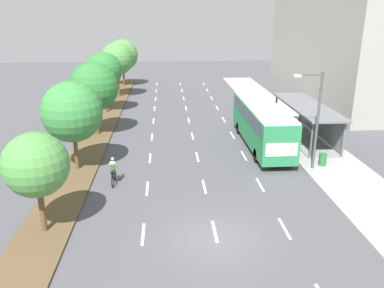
# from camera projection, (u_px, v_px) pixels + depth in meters

# --- Properties ---
(ground_plane) EXTENTS (140.00, 140.00, 0.00)m
(ground_plane) POSITION_uv_depth(u_px,v_px,m) (216.00, 238.00, 18.37)
(ground_plane) COLOR #4C4C51
(median_strip) EXTENTS (2.60, 52.00, 0.12)m
(median_strip) POSITION_uv_depth(u_px,v_px,m) (102.00, 125.00, 36.68)
(median_strip) COLOR brown
(median_strip) RESTS_ON ground
(sidewalk_right) EXTENTS (4.50, 52.00, 0.15)m
(sidewalk_right) POSITION_uv_depth(u_px,v_px,m) (284.00, 121.00, 37.83)
(sidewalk_right) COLOR #9E9E99
(sidewalk_right) RESTS_ON ground
(lane_divider_left) EXTENTS (0.14, 48.28, 0.01)m
(lane_divider_left) POSITION_uv_depth(u_px,v_px,m) (153.00, 128.00, 35.73)
(lane_divider_left) COLOR white
(lane_divider_left) RESTS_ON ground
(lane_divider_center) EXTENTS (0.14, 48.28, 0.01)m
(lane_divider_center) POSITION_uv_depth(u_px,v_px,m) (191.00, 128.00, 35.96)
(lane_divider_center) COLOR white
(lane_divider_center) RESTS_ON ground
(lane_divider_right) EXTENTS (0.14, 48.28, 0.01)m
(lane_divider_right) POSITION_uv_depth(u_px,v_px,m) (228.00, 127.00, 36.19)
(lane_divider_right) COLOR white
(lane_divider_right) RESTS_ON ground
(bus_shelter) EXTENTS (2.90, 10.12, 2.86)m
(bus_shelter) POSITION_uv_depth(u_px,v_px,m) (309.00, 118.00, 31.92)
(bus_shelter) COLOR gray
(bus_shelter) RESTS_ON sidewalk_right
(bus) EXTENTS (2.54, 11.29, 3.37)m
(bus) POSITION_uv_depth(u_px,v_px,m) (261.00, 121.00, 30.45)
(bus) COLOR #28844C
(bus) RESTS_ON ground
(cyclist) EXTENTS (0.46, 1.82, 1.71)m
(cyclist) POSITION_uv_depth(u_px,v_px,m) (113.00, 172.00, 24.02)
(cyclist) COLOR black
(cyclist) RESTS_ON ground
(median_tree_nearest) EXTENTS (3.06, 3.06, 4.96)m
(median_tree_nearest) POSITION_uv_depth(u_px,v_px,m) (36.00, 165.00, 17.75)
(median_tree_nearest) COLOR brown
(median_tree_nearest) RESTS_ON median_strip
(median_tree_second) EXTENTS (3.97, 3.97, 5.92)m
(median_tree_second) POSITION_uv_depth(u_px,v_px,m) (72.00, 112.00, 25.05)
(median_tree_second) COLOR brown
(median_tree_second) RESTS_ON median_strip
(median_tree_third) EXTENTS (4.09, 4.09, 6.16)m
(median_tree_third) POSITION_uv_depth(u_px,v_px,m) (94.00, 87.00, 32.47)
(median_tree_third) COLOR brown
(median_tree_third) RESTS_ON median_strip
(median_tree_fourth) EXTENTS (3.72, 3.72, 6.22)m
(median_tree_fourth) POSITION_uv_depth(u_px,v_px,m) (104.00, 71.00, 39.84)
(median_tree_fourth) COLOR brown
(median_tree_fourth) RESTS_ON median_strip
(median_tree_fifth) EXTENTS (3.93, 3.93, 6.61)m
(median_tree_fifth) POSITION_uv_depth(u_px,v_px,m) (117.00, 59.00, 47.25)
(median_tree_fifth) COLOR brown
(median_tree_fifth) RESTS_ON median_strip
(median_tree_farthest) EXTENTS (4.34, 4.34, 6.46)m
(median_tree_farthest) POSITION_uv_depth(u_px,v_px,m) (123.00, 55.00, 54.82)
(median_tree_farthest) COLOR brown
(median_tree_farthest) RESTS_ON median_strip
(streetlight) EXTENTS (1.91, 0.24, 6.50)m
(streetlight) POSITION_uv_depth(u_px,v_px,m) (315.00, 115.00, 25.05)
(streetlight) COLOR #4C4C51
(streetlight) RESTS_ON sidewalk_right
(trash_bin) EXTENTS (0.52, 0.52, 0.85)m
(trash_bin) POSITION_uv_depth(u_px,v_px,m) (323.00, 159.00, 26.62)
(trash_bin) COLOR #286B38
(trash_bin) RESTS_ON sidewalk_right
(building_near_right) EXTENTS (8.94, 14.43, 13.27)m
(building_near_right) POSITION_uv_depth(u_px,v_px,m) (368.00, 48.00, 39.98)
(building_near_right) COLOR #A39E93
(building_near_right) RESTS_ON ground
(building_mid_right) EXTENTS (7.40, 15.83, 19.26)m
(building_mid_right) POSITION_uv_depth(u_px,v_px,m) (317.00, 16.00, 52.56)
(building_mid_right) COLOR #A39E93
(building_mid_right) RESTS_ON ground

